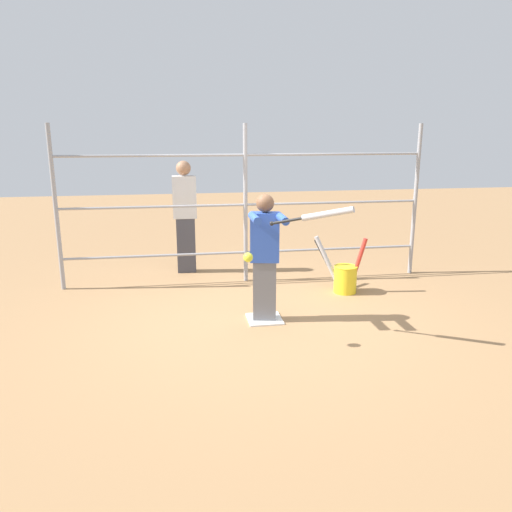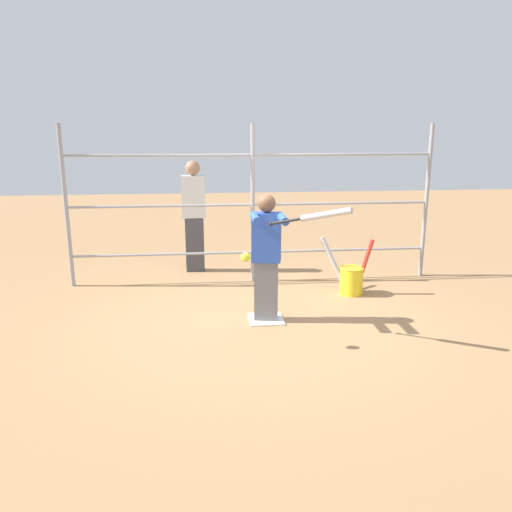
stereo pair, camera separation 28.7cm
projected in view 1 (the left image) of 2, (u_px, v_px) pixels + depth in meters
name	position (u px, v px, depth m)	size (l,w,h in m)	color
ground_plane	(265.00, 320.00, 5.91)	(24.00, 24.00, 0.00)	#9E754C
home_plate	(265.00, 319.00, 5.90)	(0.40, 0.40, 0.02)	white
fence_backstop	(245.00, 205.00, 7.15)	(5.25, 0.06, 2.27)	#939399
batter	(265.00, 254.00, 5.69)	(0.38, 0.55, 1.49)	slate
baseball_bat_swinging	(320.00, 215.00, 4.96)	(0.76, 0.56, 0.27)	black
softball_in_flight	(248.00, 257.00, 4.92)	(0.10, 0.10, 0.10)	yellow
bat_bucket	(344.00, 276.00, 6.86)	(0.71, 0.60, 0.78)	yellow
bystander_behind_fence	(185.00, 215.00, 7.68)	(0.36, 0.22, 1.73)	#3F3F47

